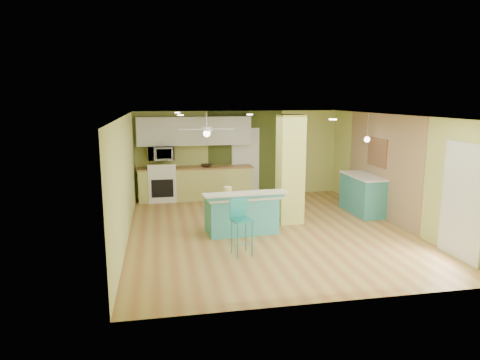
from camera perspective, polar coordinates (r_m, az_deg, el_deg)
name	(u,v)px	position (r m, az deg, el deg)	size (l,w,h in m)	color
floor	(268,230)	(9.55, 3.69, -6.62)	(6.00, 7.00, 0.01)	#9D6837
ceiling	(269,115)	(9.12, 3.88, 8.60)	(6.00, 7.00, 0.01)	white
wall_back	(239,154)	(12.64, -0.20, 3.54)	(6.00, 0.01, 2.50)	#C4CB6D
wall_front	(332,218)	(6.01, 12.20, -4.96)	(6.00, 0.01, 2.50)	#C4CB6D
wall_left	(125,179)	(8.99, -15.09, 0.16)	(0.01, 7.00, 2.50)	#C4CB6D
wall_right	(395,170)	(10.41, 20.01, 1.30)	(0.01, 7.00, 2.50)	#C4CB6D
wood_panel	(381,166)	(10.92, 18.34, 1.82)	(0.02, 3.40, 2.50)	#937354
olive_accent	(245,154)	(12.66, 0.71, 3.55)	(2.20, 0.02, 2.50)	#414D1E
interior_door	(245,162)	(12.67, 0.73, 2.41)	(0.82, 0.05, 2.00)	white
french_door	(462,202)	(8.57, 27.52, -2.59)	(0.04, 1.08, 2.10)	white
column	(290,169)	(9.91, 6.70, 1.42)	(0.55, 0.55, 2.50)	#C7CB5E
kitchen_run	(196,183)	(12.29, -5.90, -0.41)	(3.25, 0.63, 0.94)	#C6C568
stove	(162,185)	(12.25, -10.32, -0.63)	(0.76, 0.66, 1.08)	white
upper_cabinets	(195,131)	(12.21, -6.08, 6.52)	(3.20, 0.34, 0.80)	silver
microwave	(161,153)	(12.11, -10.47, 3.51)	(0.70, 0.48, 0.39)	white
ceiling_fan	(207,130)	(10.91, -4.46, 6.71)	(1.41, 1.41, 0.61)	white
pendant_lamp	(367,139)	(10.82, 16.59, 5.23)	(0.14, 0.14, 0.69)	white
wall_decor	(377,152)	(11.04, 17.83, 3.52)	(0.03, 0.90, 0.70)	brown
peninsula	(241,213)	(9.23, 0.20, -4.36)	(1.80, 1.07, 0.95)	teal
bar_stool	(240,218)	(7.90, 0.06, -5.03)	(0.41, 0.41, 1.05)	teal
side_counter	(362,194)	(11.21, 16.00, -1.79)	(0.64, 1.51, 0.97)	teal
fruit_bowl	(207,166)	(12.15, -4.48, 1.92)	(0.32, 0.32, 0.08)	#342415
canister	(228,191)	(9.13, -1.66, -1.47)	(0.17, 0.17, 0.18)	yellow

